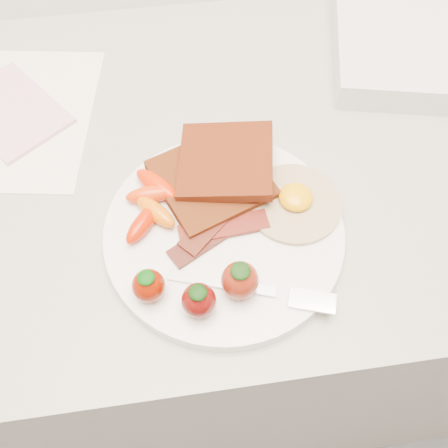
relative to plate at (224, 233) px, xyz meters
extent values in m
cube|color=gray|center=(-0.02, 0.13, -0.46)|extent=(2.00, 0.60, 0.90)
cylinder|color=white|center=(0.00, 0.00, 0.00)|extent=(0.27, 0.27, 0.02)
cube|color=#441608|center=(-0.01, 0.06, 0.02)|extent=(0.15, 0.15, 0.01)
cube|color=#4A1504|center=(0.01, 0.08, 0.03)|extent=(0.13, 0.13, 0.03)
cylinder|color=beige|center=(0.08, 0.02, 0.01)|extent=(0.14, 0.14, 0.01)
ellipsoid|color=#FDA904|center=(0.09, 0.02, 0.02)|extent=(0.05, 0.05, 0.02)
cube|color=black|center=(-0.02, -0.01, 0.01)|extent=(0.10, 0.07, 0.00)
cube|color=#4C0D08|center=(0.00, 0.00, 0.01)|extent=(0.10, 0.03, 0.00)
cube|color=#461D0F|center=(-0.01, 0.01, 0.02)|extent=(0.09, 0.09, 0.00)
ellipsoid|color=red|center=(-0.08, 0.05, 0.02)|extent=(0.06, 0.02, 0.02)
ellipsoid|color=orange|center=(-0.07, 0.03, 0.02)|extent=(0.05, 0.06, 0.02)
ellipsoid|color=red|center=(-0.09, 0.01, 0.02)|extent=(0.05, 0.06, 0.02)
ellipsoid|color=red|center=(-0.07, 0.06, 0.02)|extent=(0.06, 0.06, 0.02)
ellipsoid|color=#741100|center=(-0.09, -0.07, 0.03)|extent=(0.03, 0.03, 0.04)
ellipsoid|color=#073F07|center=(-0.09, -0.07, 0.05)|extent=(0.02, 0.02, 0.01)
ellipsoid|color=#570907|center=(-0.04, -0.09, 0.03)|extent=(0.04, 0.04, 0.04)
ellipsoid|color=black|center=(-0.04, -0.09, 0.05)|extent=(0.02, 0.02, 0.01)
ellipsoid|color=maroon|center=(0.01, -0.07, 0.03)|extent=(0.04, 0.04, 0.04)
ellipsoid|color=black|center=(0.01, -0.07, 0.05)|extent=(0.02, 0.02, 0.01)
cube|color=silver|center=(-0.01, -0.07, 0.01)|extent=(0.11, 0.05, 0.00)
cube|color=white|center=(0.08, -0.10, 0.01)|extent=(0.05, 0.04, 0.00)
cube|color=white|center=(-0.24, 0.22, -0.01)|extent=(0.23, 0.28, 0.00)
cube|color=#E4A6BA|center=(-0.26, 0.23, 0.00)|extent=(0.18, 0.19, 0.01)
cube|color=silver|center=(0.34, 0.25, 0.01)|extent=(0.32, 0.28, 0.04)
camera|label=1|loc=(-0.04, -0.28, 0.49)|focal=40.00mm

